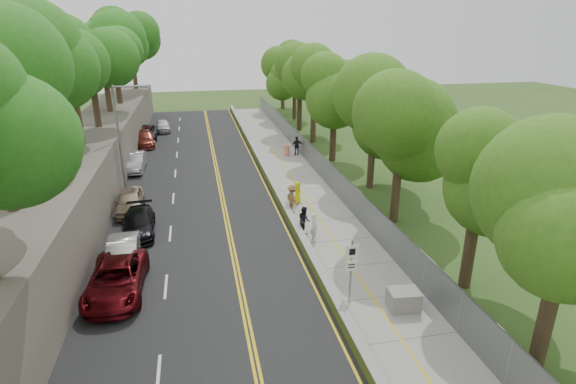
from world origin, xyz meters
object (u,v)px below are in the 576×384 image
(signpost, at_px, (351,264))
(car_1, at_px, (123,254))
(streetlight, at_px, (122,132))
(concrete_block, at_px, (404,300))
(construction_barrel, at_px, (286,150))
(person_far, at_px, (297,146))
(car_2, at_px, (116,279))
(painter_0, at_px, (297,192))

(signpost, distance_m, car_1, 11.85)
(streetlight, relative_size, concrete_block, 6.01)
(construction_barrel, xyz_separation_m, person_far, (1.03, -0.07, 0.40))
(signpost, bearing_deg, person_far, 82.68)
(car_1, height_order, car_2, car_2)
(streetlight, relative_size, car_2, 1.49)
(concrete_block, bearing_deg, car_1, 152.88)
(construction_barrel, bearing_deg, person_far, -3.87)
(construction_barrel, relative_size, painter_0, 0.64)
(signpost, xyz_separation_m, person_far, (3.15, 24.51, -1.01))
(concrete_block, bearing_deg, car_2, 162.84)
(streetlight, relative_size, person_far, 4.43)
(car_2, bearing_deg, painter_0, 42.33)
(construction_barrel, xyz_separation_m, painter_0, (-1.72, -12.28, 0.28))
(car_2, bearing_deg, construction_barrel, 61.27)
(signpost, relative_size, concrete_block, 2.33)
(car_2, bearing_deg, signpost, -14.26)
(streetlight, bearing_deg, signpost, -55.92)
(car_2, bearing_deg, car_1, 92.02)
(painter_0, bearing_deg, construction_barrel, 5.00)
(construction_barrel, distance_m, person_far, 1.11)
(streetlight, height_order, signpost, streetlight)
(car_1, bearing_deg, construction_barrel, 54.17)
(streetlight, xyz_separation_m, car_2, (1.11, -14.12, -3.86))
(concrete_block, height_order, car_1, car_1)
(construction_barrel, height_order, person_far, person_far)
(person_far, bearing_deg, construction_barrel, -8.01)
(car_2, bearing_deg, concrete_block, -15.89)
(signpost, height_order, painter_0, signpost)
(streetlight, height_order, person_far, streetlight)
(construction_barrel, xyz_separation_m, car_2, (-12.53, -21.69, 0.23))
(signpost, bearing_deg, concrete_block, -24.61)
(car_2, height_order, painter_0, painter_0)
(signpost, distance_m, person_far, 24.74)
(streetlight, xyz_separation_m, signpost, (11.51, -17.02, -2.68))
(signpost, xyz_separation_m, painter_0, (0.40, 12.31, -1.13))
(concrete_block, relative_size, car_2, 0.25)
(concrete_block, distance_m, car_2, 13.15)
(concrete_block, bearing_deg, construction_barrel, 90.07)
(concrete_block, xyz_separation_m, car_1, (-12.59, 6.45, 0.25))
(construction_barrel, height_order, car_2, car_2)
(streetlight, bearing_deg, person_far, 27.08)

